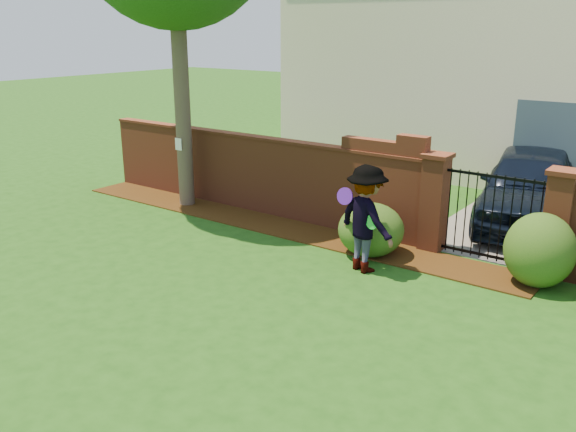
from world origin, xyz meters
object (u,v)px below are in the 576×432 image
Objects in this scene: car at (529,190)px; man at (364,219)px; frisbee_green at (372,222)px; frisbee_purple at (345,196)px.

car is 4.48m from man.
man is 7.51× the size of frisbee_green.
car is 2.56× the size of man.
car is 19.18× the size of frisbee_green.
man reaches higher than frisbee_purple.
frisbee_green is (0.24, -0.15, 0.03)m from man.
frisbee_purple reaches higher than frisbee_green.
car reaches higher than frisbee_purple.
frisbee_purple is at bearing 173.98° from frisbee_green.
car is 4.55m from frisbee_green.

